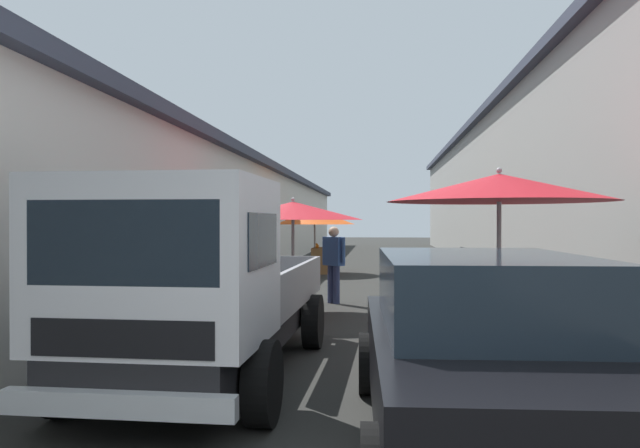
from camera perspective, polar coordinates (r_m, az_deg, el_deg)
ground at (r=15.39m, az=5.46°, el=-6.06°), size 90.00×90.00×0.00m
building_left_whitewash at (r=18.95m, az=-16.56°, el=0.71°), size 49.80×7.50×3.66m
building_right_concrete at (r=18.95m, az=27.57°, el=3.43°), size 49.80×7.50×5.48m
fruit_stall_near_right at (r=19.33m, az=-0.41°, el=0.10°), size 2.59×2.59×2.14m
fruit_stall_far_left at (r=10.84m, az=-2.66°, el=-0.15°), size 2.55×2.55×2.13m
fruit_stall_mid_lane at (r=7.62m, az=16.77°, el=1.52°), size 2.75×2.75×2.36m
hatchback_car at (r=4.85m, az=15.40°, el=-11.33°), size 3.97×2.04×1.45m
delivery_truck at (r=5.95m, az=-12.30°, el=-6.21°), size 4.96×2.07×2.08m
vendor_by_crates at (r=12.41m, az=1.31°, el=-3.37°), size 0.45×0.50×1.59m
parked_scooter at (r=12.89m, az=13.91°, el=-5.31°), size 1.69×0.40×1.14m
plastic_stool at (r=16.52m, az=11.17°, el=-4.49°), size 0.30×0.30×0.43m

